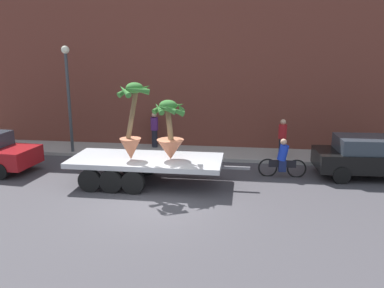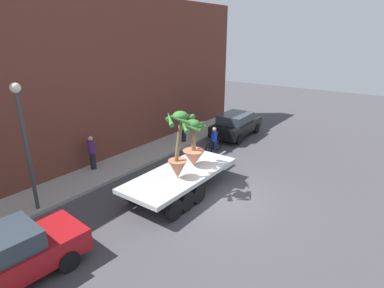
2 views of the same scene
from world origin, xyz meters
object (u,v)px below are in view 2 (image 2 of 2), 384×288
Objects in this scene: cyclist at (214,141)px; pedestrian_near_gate at (92,152)px; potted_palm_rear at (193,146)px; street_lamp at (24,132)px; parked_car at (236,124)px; potted_palm_middle at (179,148)px; pedestrian_far_left at (184,128)px; flatbed_trailer at (177,179)px.

pedestrian_near_gate is at bearing 149.87° from cyclist.
street_lamp is (-5.36, 3.54, 1.33)m from potted_palm_rear.
cyclist is 3.44m from parked_car.
potted_palm_middle reaches higher than potted_palm_rear.
parked_car is (7.51, 1.95, -1.08)m from potted_palm_rear.
pedestrian_near_gate is (-0.43, 5.13, -1.19)m from potted_palm_middle.
pedestrian_near_gate reaches higher than parked_car.
pedestrian_far_left is at bearing 36.20° from potted_palm_middle.
potted_palm_middle is 7.01m from pedestrian_far_left.
pedestrian_far_left reaches higher than flatbed_trailer.
potted_palm_rear is 1.24× the size of pedestrian_near_gate.
parked_car is at bearing 13.86° from potted_palm_middle.
cyclist is (4.10, 1.52, -1.24)m from potted_palm_rear.
potted_palm_rear is at bearing -33.42° from street_lamp.
pedestrian_near_gate is (-1.73, 4.91, -0.86)m from potted_palm_rear.
potted_palm_middle is 5.62m from street_lamp.
pedestrian_far_left is (-3.24, 1.90, 0.21)m from parked_car.
potted_palm_rear is at bearing -70.55° from pedestrian_near_gate.
flatbed_trailer is 8.87m from parked_car.
parked_car is at bearing 14.58° from potted_palm_rear.
pedestrian_near_gate is 4.45m from street_lamp.
cyclist is at bearing 16.04° from flatbed_trailer.
street_lamp reaches higher than potted_palm_rear.
pedestrian_far_left is at bearing 85.88° from cyclist.
flatbed_trailer is at bearing -163.96° from cyclist.
pedestrian_near_gate is 1.00× the size of pedestrian_far_left.
cyclist is 2.37m from pedestrian_far_left.
parked_car is 2.59× the size of pedestrian_far_left.
pedestrian_near_gate reaches higher than flatbed_trailer.
pedestrian_near_gate is 6.09m from pedestrian_far_left.
pedestrian_near_gate is at bearing 109.45° from potted_palm_rear.
flatbed_trailer is 3.79× the size of pedestrian_far_left.
potted_palm_rear is 5.28m from pedestrian_near_gate.
pedestrian_far_left reaches higher than cyclist.
street_lamp reaches higher than potted_palm_middle.
parked_car is at bearing -30.46° from pedestrian_far_left.
parked_car is at bearing -17.73° from pedestrian_near_gate.
parked_car is 3.76m from pedestrian_far_left.
pedestrian_near_gate is at bearing 94.81° from potted_palm_middle.
street_lamp reaches higher than pedestrian_far_left.
potted_palm_rear is at bearing -0.68° from flatbed_trailer.
parked_car is 0.92× the size of street_lamp.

